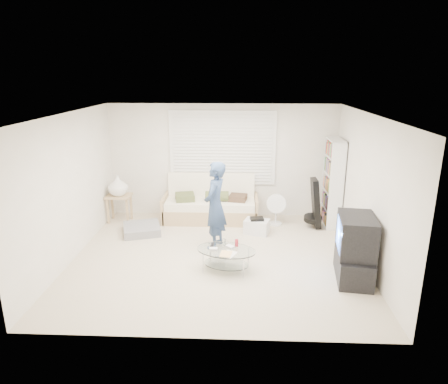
{
  "coord_description": "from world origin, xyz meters",
  "views": [
    {
      "loc": [
        0.41,
        -6.41,
        3.14
      ],
      "look_at": [
        0.12,
        0.3,
        1.12
      ],
      "focal_mm": 32.0,
      "sensor_mm": 36.0,
      "label": 1
    }
  ],
  "objects_px": {
    "futon_sofa": "(211,206)",
    "bookshelf": "(332,183)",
    "coffee_table": "(226,253)",
    "tv_unit": "(355,249)"
  },
  "relations": [
    {
      "from": "futon_sofa",
      "to": "coffee_table",
      "type": "bearing_deg",
      "value": -79.56
    },
    {
      "from": "tv_unit",
      "to": "coffee_table",
      "type": "bearing_deg",
      "value": 174.52
    },
    {
      "from": "futon_sofa",
      "to": "bookshelf",
      "type": "bearing_deg",
      "value": -3.21
    },
    {
      "from": "futon_sofa",
      "to": "coffee_table",
      "type": "height_order",
      "value": "futon_sofa"
    },
    {
      "from": "tv_unit",
      "to": "coffee_table",
      "type": "relative_size",
      "value": 0.95
    },
    {
      "from": "bookshelf",
      "to": "tv_unit",
      "type": "distance_m",
      "value": 2.41
    },
    {
      "from": "bookshelf",
      "to": "coffee_table",
      "type": "height_order",
      "value": "bookshelf"
    },
    {
      "from": "futon_sofa",
      "to": "bookshelf",
      "type": "xyz_separation_m",
      "value": [
        2.57,
        -0.14,
        0.59
      ]
    },
    {
      "from": "bookshelf",
      "to": "tv_unit",
      "type": "bearing_deg",
      "value": -93.02
    },
    {
      "from": "tv_unit",
      "to": "bookshelf",
      "type": "bearing_deg",
      "value": 86.98
    }
  ]
}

